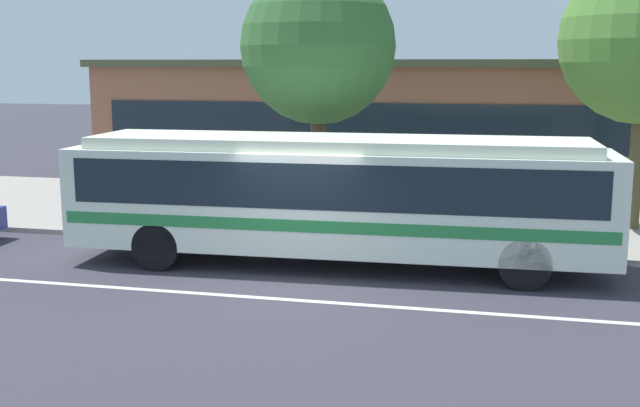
% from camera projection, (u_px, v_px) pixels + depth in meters
% --- Properties ---
extents(ground_plane, '(120.00, 120.00, 0.00)m').
position_uv_depth(ground_plane, '(291.00, 287.00, 14.84)').
color(ground_plane, '#37353F').
extents(sidewalk_slab, '(60.00, 8.00, 0.12)m').
position_uv_depth(sidewalk_slab, '(357.00, 214.00, 21.68)').
color(sidewalk_slab, gray).
rests_on(sidewalk_slab, ground_plane).
extents(lane_stripe_center, '(56.00, 0.16, 0.01)m').
position_uv_depth(lane_stripe_center, '(279.00, 299.00, 14.08)').
color(lane_stripe_center, silver).
rests_on(lane_stripe_center, ground_plane).
extents(transit_bus, '(11.26, 2.86, 2.72)m').
position_uv_depth(transit_bus, '(337.00, 192.00, 16.16)').
color(transit_bus, white).
rests_on(transit_bus, ground_plane).
extents(pedestrian_waiting_near_sign, '(0.37, 0.37, 1.65)m').
position_uv_depth(pedestrian_waiting_near_sign, '(529.00, 196.00, 18.58)').
color(pedestrian_waiting_near_sign, '#3C2938').
rests_on(pedestrian_waiting_near_sign, sidewalk_slab).
extents(bus_stop_sign, '(0.13, 0.44, 2.32)m').
position_uv_depth(bus_stop_sign, '(554.00, 183.00, 17.16)').
color(bus_stop_sign, gray).
rests_on(bus_stop_sign, sidewalk_slab).
extents(street_tree_near_stop, '(3.89, 3.89, 6.47)m').
position_uv_depth(street_tree_near_stop, '(318.00, 47.00, 19.26)').
color(street_tree_near_stop, brown).
rests_on(street_tree_near_stop, sidewalk_slab).
extents(station_building, '(20.37, 9.14, 4.34)m').
position_uv_depth(station_building, '(398.00, 120.00, 28.48)').
color(station_building, '#8F5942').
rests_on(station_building, ground_plane).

